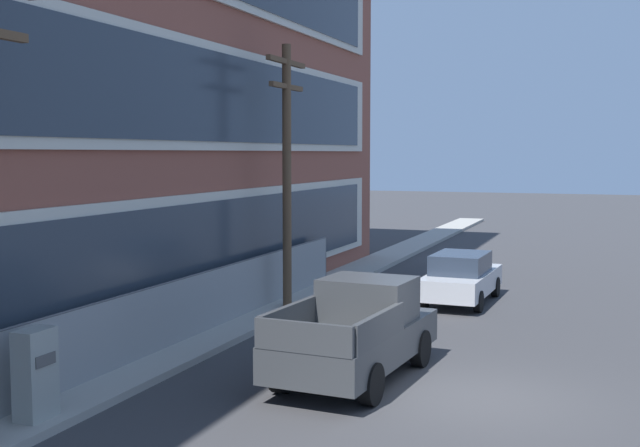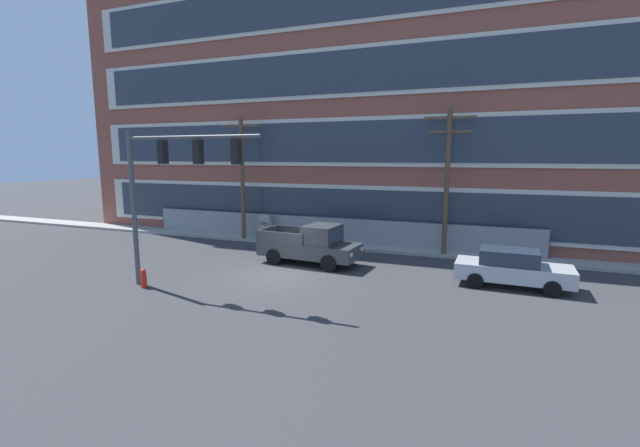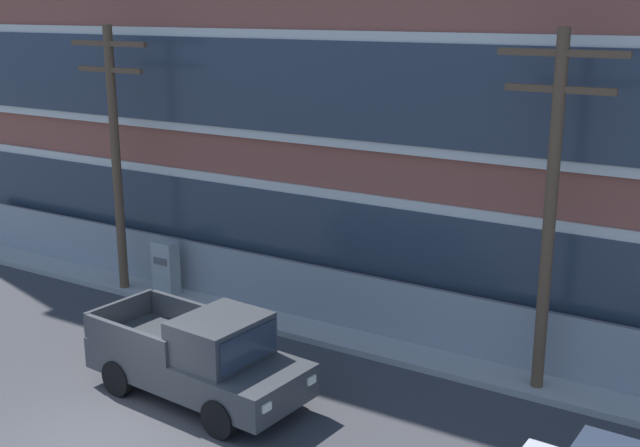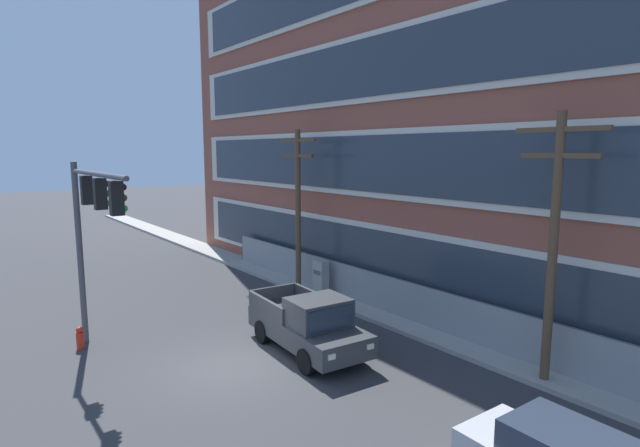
% 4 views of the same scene
% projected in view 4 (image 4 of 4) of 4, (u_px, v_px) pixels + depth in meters
% --- Properties ---
extents(ground_plane, '(160.00, 160.00, 0.00)m').
position_uv_depth(ground_plane, '(230.00, 366.00, 15.57)').
color(ground_plane, '#38383A').
extents(sidewalk_building_side, '(80.00, 1.64, 0.16)m').
position_uv_depth(sidewalk_building_side, '(391.00, 318.00, 19.78)').
color(sidewalk_building_side, '#9E9B93').
rests_on(sidewalk_building_side, ground).
extents(brick_mill_building, '(38.27, 11.56, 20.18)m').
position_uv_depth(brick_mill_building, '(493.00, 73.00, 22.24)').
color(brick_mill_building, brown).
rests_on(brick_mill_building, ground).
extents(chain_link_fence, '(24.40, 0.06, 1.67)m').
position_uv_depth(chain_link_fence, '(386.00, 295.00, 20.31)').
color(chain_link_fence, gray).
rests_on(chain_link_fence, ground).
extents(traffic_signal_mast, '(6.06, 0.43, 6.31)m').
position_uv_depth(traffic_signal_mast, '(90.00, 218.00, 15.42)').
color(traffic_signal_mast, '#4C4C51').
rests_on(traffic_signal_mast, ground).
extents(pickup_truck_dark_grey, '(5.14, 2.38, 2.00)m').
position_uv_depth(pickup_truck_dark_grey, '(309.00, 325.00, 16.55)').
color(pickup_truck_dark_grey, '#383A3D').
rests_on(pickup_truck_dark_grey, ground).
extents(utility_pole_near_corner, '(2.74, 0.26, 7.64)m').
position_uv_depth(utility_pole_near_corner, '(298.00, 202.00, 23.33)').
color(utility_pole_near_corner, brown).
rests_on(utility_pole_near_corner, ground).
extents(utility_pole_midblock, '(2.58, 0.26, 7.74)m').
position_uv_depth(utility_pole_midblock, '(554.00, 236.00, 13.79)').
color(utility_pole_midblock, brown).
rests_on(utility_pole_midblock, ground).
extents(electrical_cabinet, '(0.70, 0.45, 1.70)m').
position_uv_depth(electrical_cabinet, '(321.00, 279.00, 22.84)').
color(electrical_cabinet, '#939993').
rests_on(electrical_cabinet, ground).
extents(fire_hydrant, '(0.24, 0.24, 0.78)m').
position_uv_depth(fire_hydrant, '(80.00, 338.00, 16.91)').
color(fire_hydrant, red).
rests_on(fire_hydrant, ground).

